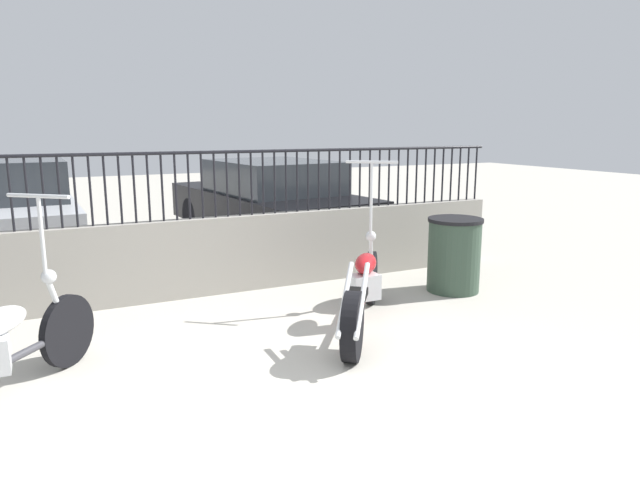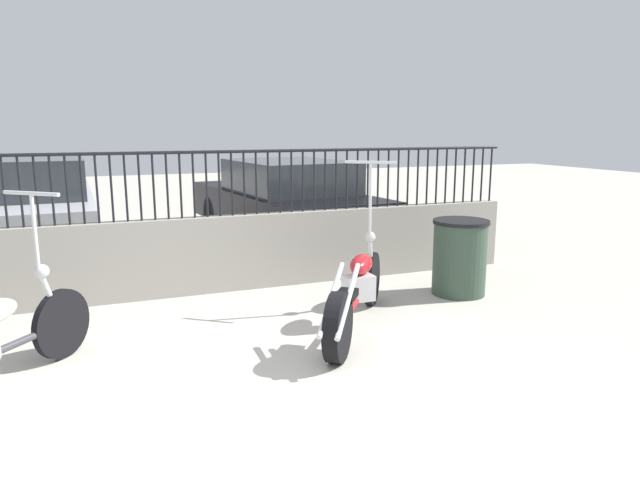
{
  "view_description": "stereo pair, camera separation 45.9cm",
  "coord_description": "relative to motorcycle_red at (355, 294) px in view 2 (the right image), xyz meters",
  "views": [
    {
      "loc": [
        -1.29,
        -3.19,
        1.87
      ],
      "look_at": [
        1.29,
        2.08,
        0.7
      ],
      "focal_mm": 32.0,
      "sensor_mm": 36.0,
      "label": 1
    },
    {
      "loc": [
        -0.87,
        -3.37,
        1.87
      ],
      "look_at": [
        1.29,
        2.08,
        0.7
      ],
      "focal_mm": 32.0,
      "sensor_mm": 36.0,
      "label": 2
    }
  ],
  "objects": [
    {
      "name": "fence_railing",
      "position": [
        -1.27,
        1.8,
        0.98
      ],
      "size": [
        8.39,
        0.04,
        0.74
      ],
      "color": "black",
      "rests_on": "low_wall"
    },
    {
      "name": "low_wall",
      "position": [
        -1.27,
        1.8,
        0.07
      ],
      "size": [
        8.39,
        0.18,
        0.87
      ],
      "color": "#9E998E",
      "rests_on": "ground_plane"
    },
    {
      "name": "ground_plane",
      "position": [
        -1.27,
        -1.17,
        -0.37
      ],
      "size": [
        40.0,
        40.0,
        0.0
      ],
      "primitive_type": "plane",
      "color": "#B7B2A5"
    },
    {
      "name": "car_black",
      "position": [
        0.74,
        4.28,
        0.31
      ],
      "size": [
        2.23,
        4.47,
        1.34
      ],
      "rotation": [
        0.0,
        0.0,
        1.68
      ],
      "color": "black",
      "rests_on": "ground_plane"
    },
    {
      "name": "trash_bin",
      "position": [
        1.62,
        0.69,
        0.06
      ],
      "size": [
        0.62,
        0.62,
        0.85
      ],
      "color": "#334738",
      "rests_on": "ground_plane"
    },
    {
      "name": "car_silver",
      "position": [
        -3.1,
        4.73,
        0.34
      ],
      "size": [
        1.94,
        4.48,
        1.43
      ],
      "rotation": [
        0.0,
        0.0,
        1.6
      ],
      "color": "black",
      "rests_on": "ground_plane"
    },
    {
      "name": "motorcycle_red",
      "position": [
        0.0,
        0.0,
        0.0
      ],
      "size": [
        1.4,
        1.81,
        1.54
      ],
      "rotation": [
        0.0,
        0.0,
        0.93
      ],
      "color": "black",
      "rests_on": "ground_plane"
    }
  ]
}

